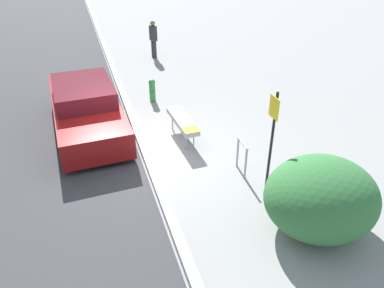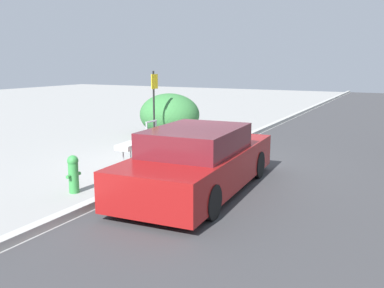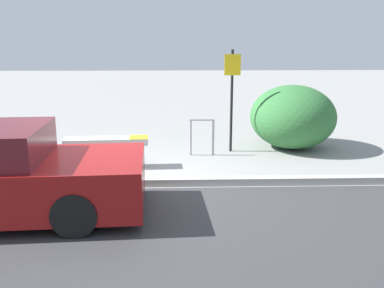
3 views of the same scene
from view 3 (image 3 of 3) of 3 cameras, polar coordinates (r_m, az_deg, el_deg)
name	(u,v)px [view 3 (image 3 of 3)]	position (r m, az deg, el deg)	size (l,w,h in m)	color
ground_plane	(121,186)	(7.66, -9.49, -5.51)	(60.00, 60.00, 0.00)	gray
curb	(121,182)	(7.64, -9.51, -5.05)	(60.00, 0.20, 0.13)	#A8A8A3
bench	(107,141)	(8.67, -11.29, 0.34)	(1.66, 0.48, 0.61)	#99999E
bike_rack	(202,133)	(9.43, 1.32, 1.47)	(0.55, 0.07, 0.83)	#99999E
sign_post	(232,91)	(9.66, 5.33, 7.01)	(0.36, 0.08, 2.30)	black
shrub_hedge	(293,117)	(10.34, 13.26, 3.55)	(1.98, 2.16, 1.49)	#337038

